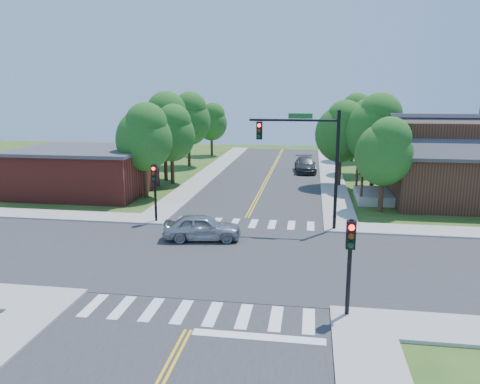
% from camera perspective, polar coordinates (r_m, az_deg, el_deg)
% --- Properties ---
extents(ground, '(100.00, 100.00, 0.00)m').
position_cam_1_polar(ground, '(23.98, -1.66, -7.99)').
color(ground, '#2A4D18').
rests_on(ground, ground).
extents(road_ns, '(10.00, 90.00, 0.04)m').
position_cam_1_polar(road_ns, '(23.97, -1.66, -7.94)').
color(road_ns, '#2D2D30').
rests_on(road_ns, ground).
extents(road_ew, '(90.00, 10.00, 0.04)m').
position_cam_1_polar(road_ew, '(23.97, -1.66, -7.93)').
color(road_ew, '#2D2D30').
rests_on(road_ew, ground).
extents(intersection_patch, '(10.20, 10.20, 0.06)m').
position_cam_1_polar(intersection_patch, '(23.98, -1.66, -7.99)').
color(intersection_patch, '#2D2D30').
rests_on(intersection_patch, ground).
extents(sidewalk_ne, '(40.00, 40.00, 0.14)m').
position_cam_1_polar(sidewalk_ne, '(40.55, 25.33, -0.63)').
color(sidewalk_ne, '#9E9B93').
rests_on(sidewalk_ne, ground).
extents(sidewalk_nw, '(40.00, 40.00, 0.14)m').
position_cam_1_polar(sidewalk_nw, '(43.63, -18.60, 0.76)').
color(sidewalk_nw, '#9E9B93').
rests_on(sidewalk_nw, ground).
extents(crosswalk_north, '(8.85, 2.00, 0.01)m').
position_cam_1_polar(crosswalk_north, '(29.78, 0.49, -3.82)').
color(crosswalk_north, white).
rests_on(crosswalk_north, ground).
extents(crosswalk_south, '(8.85, 2.00, 0.01)m').
position_cam_1_polar(crosswalk_south, '(18.40, -5.25, -14.45)').
color(crosswalk_south, white).
rests_on(crosswalk_south, ground).
extents(centerline, '(0.30, 90.00, 0.01)m').
position_cam_1_polar(centerline, '(23.97, -1.66, -7.88)').
color(centerline, yellow).
rests_on(centerline, ground).
extents(stop_bar, '(4.60, 0.45, 0.09)m').
position_cam_1_polar(stop_bar, '(16.80, 2.24, -17.35)').
color(stop_bar, white).
rests_on(stop_bar, ground).
extents(signal_mast_ne, '(5.30, 0.42, 7.20)m').
position_cam_1_polar(signal_mast_ne, '(27.92, 8.33, 5.05)').
color(signal_mast_ne, black).
rests_on(signal_mast_ne, ground).
extents(signal_pole_se, '(0.34, 0.42, 3.80)m').
position_cam_1_polar(signal_pole_se, '(17.50, 13.28, -6.88)').
color(signal_pole_se, black).
rests_on(signal_pole_se, ground).
extents(signal_pole_nw, '(0.34, 0.42, 3.80)m').
position_cam_1_polar(signal_pole_nw, '(29.88, -10.37, 1.20)').
color(signal_pole_nw, black).
rests_on(signal_pole_nw, ground).
extents(house_ne, '(13.05, 8.80, 7.11)m').
position_cam_1_polar(house_ne, '(38.31, 25.42, 3.63)').
color(house_ne, '#331B12').
rests_on(house_ne, ground).
extents(building_nw, '(10.40, 8.40, 3.73)m').
position_cam_1_polar(building_nw, '(40.29, -18.41, 2.48)').
color(building_nw, maroon).
rests_on(building_nw, ground).
extents(tree_e_a, '(3.89, 3.70, 6.62)m').
position_cam_1_polar(tree_e_a, '(33.30, 17.29, 4.88)').
color(tree_e_a, '#382314').
rests_on(tree_e_a, ground).
extents(tree_e_b, '(4.81, 4.57, 8.18)m').
position_cam_1_polar(tree_e_b, '(40.10, 16.27, 7.58)').
color(tree_e_b, '#382314').
rests_on(tree_e_b, ground).
extents(tree_e_c, '(4.41, 4.19, 7.51)m').
position_cam_1_polar(tree_e_c, '(48.04, 14.86, 7.84)').
color(tree_e_c, '#382314').
rests_on(tree_e_c, ground).
extents(tree_e_d, '(4.75, 4.51, 8.07)m').
position_cam_1_polar(tree_e_d, '(57.05, 13.80, 8.91)').
color(tree_e_d, '#382314').
rests_on(tree_e_d, ground).
extents(tree_w_a, '(4.39, 4.17, 7.46)m').
position_cam_1_polar(tree_w_a, '(37.04, -11.55, 6.74)').
color(tree_w_a, '#382314').
rests_on(tree_w_a, ground).
extents(tree_w_b, '(4.86, 4.62, 8.27)m').
position_cam_1_polar(tree_w_b, '(43.94, -9.15, 8.37)').
color(tree_w_b, '#382314').
rests_on(tree_w_b, ground).
extents(tree_w_c, '(4.84, 4.60, 8.23)m').
position_cam_1_polar(tree_w_c, '(52.01, -6.25, 9.00)').
color(tree_w_c, '#382314').
rests_on(tree_w_c, ground).
extents(tree_w_d, '(4.01, 3.81, 6.82)m').
position_cam_1_polar(tree_w_d, '(60.78, -3.44, 8.65)').
color(tree_w_d, '#382314').
rests_on(tree_w_d, ground).
extents(tree_house, '(4.44, 4.22, 7.55)m').
position_cam_1_polar(tree_house, '(41.52, 12.34, 7.37)').
color(tree_house, '#382314').
rests_on(tree_house, ground).
extents(tree_bldg, '(4.22, 4.01, 7.18)m').
position_cam_1_polar(tree_bldg, '(42.34, -8.30, 7.27)').
color(tree_bldg, '#382314').
rests_on(tree_bldg, ground).
extents(car_silver, '(3.06, 4.87, 1.48)m').
position_cam_1_polar(car_silver, '(26.47, -4.64, -4.37)').
color(car_silver, '#A2A5A9').
rests_on(car_silver, ground).
extents(car_dgrey, '(2.91, 5.47, 1.49)m').
position_cam_1_polar(car_dgrey, '(48.82, 7.95, 3.26)').
color(car_dgrey, '#303335').
rests_on(car_dgrey, ground).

